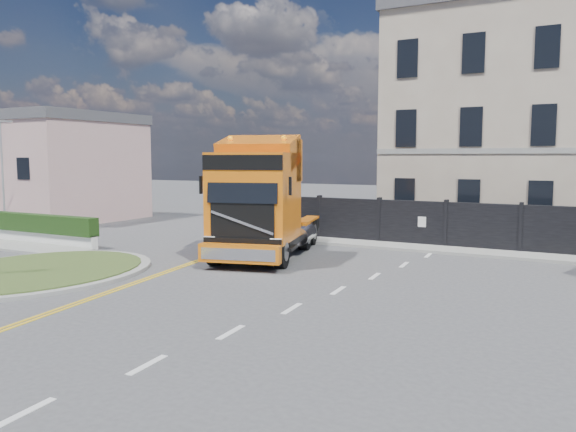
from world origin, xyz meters
The scene contains 11 objects.
ground centered at (0.00, 0.00, 0.00)m, with size 120.00×120.00×0.00m, color #424244.
traffic_island centered at (-7.00, -3.00, 0.08)m, with size 6.80×6.80×0.17m.
hedge_wall centered at (-13.00, 1.50, 0.74)m, with size 8.00×0.55×1.35m.
pavement_side centered at (-13.00, 0.40, 0.05)m, with size 8.50×1.80×0.10m, color gray.
seaside_bldg_pink centered at (-20.00, 9.00, 3.00)m, with size 8.00×8.00×6.00m, color #C59E99.
seaside_bldg_cream centered at (-28.00, 11.00, 2.50)m, with size 9.00×8.00×5.00m, color beige.
hoarding_fence centered at (6.55, 9.00, 1.00)m, with size 18.80×0.25×2.00m.
georgian_building centered at (6.00, 16.50, 5.77)m, with size 12.30×10.30×12.80m.
pavement_far centered at (6.00, 8.10, 0.06)m, with size 20.00×1.60×0.12m, color gray.
truck centered at (-1.75, 3.03, 2.06)m, with size 4.69×8.14×4.60m.
lamppost_slim centered at (-16.06, 2.37, 3.41)m, with size 0.24×0.47×5.78m.
Camera 1 is at (9.24, -15.40, 3.91)m, focal length 35.00 mm.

